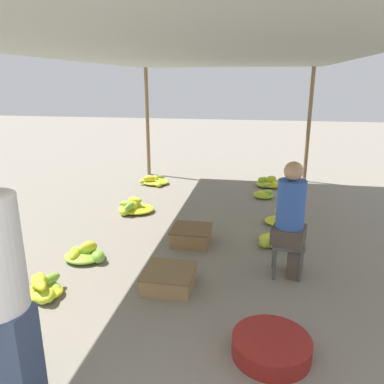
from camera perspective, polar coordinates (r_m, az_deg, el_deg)
name	(u,v)px	position (r m, az deg, el deg)	size (l,w,h in m)	color
canopy_post_back_left	(147,123)	(8.57, -6.80, 10.40)	(0.08, 0.08, 2.36)	olive
canopy_post_back_right	(309,126)	(8.25, 17.36, 9.53)	(0.08, 0.08, 2.36)	olive
canopy_tarp	(201,56)	(4.88, 1.43, 20.02)	(3.88, 7.06, 0.04)	#9EA399
stool	(287,248)	(4.30, 14.33, -8.32)	(0.34, 0.34, 0.40)	#4C4C4C
vendor_seated	(291,218)	(4.17, 14.92, -3.91)	(0.41, 0.41, 1.30)	#4C4238
basin_black	(271,347)	(3.26, 11.99, -22.04)	(0.63, 0.63, 0.16)	maroon
banana_pile_left_0	(85,254)	(4.78, -15.99, -9.10)	(0.56, 0.43, 0.23)	#C7D429
banana_pile_left_1	(44,289)	(4.16, -21.56, -13.52)	(0.41, 0.47, 0.24)	#AECA2D
banana_pile_left_2	(134,207)	(6.26, -8.84, -2.32)	(0.59, 0.69, 0.26)	#B3CC2C
banana_pile_left_3	(155,181)	(7.91, -5.67, 1.68)	(0.62, 0.73, 0.21)	yellow
banana_pile_right_0	(283,218)	(5.81, 13.63, -3.91)	(0.52, 0.50, 0.30)	#7CB636
banana_pile_right_1	(270,183)	(7.83, 11.82, 1.30)	(0.56, 0.55, 0.24)	#AAC82E
banana_pile_right_2	(279,240)	(5.14, 13.12, -7.18)	(0.61, 0.49, 0.14)	#A7C72E
banana_pile_right_3	(264,195)	(7.04, 10.89, -0.38)	(0.41, 0.35, 0.17)	yellow
crate_near	(169,278)	(4.04, -3.51, -13.01)	(0.52, 0.52, 0.20)	#9E7A4C
crate_mid	(191,235)	(5.02, -0.12, -6.64)	(0.51, 0.51, 0.22)	olive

